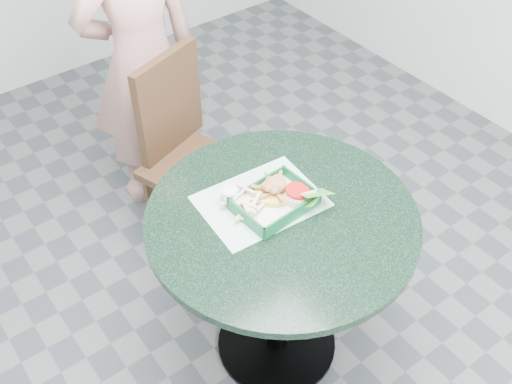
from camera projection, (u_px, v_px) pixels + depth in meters
floor at (276, 343)px, 2.50m from camera, size 4.00×5.00×0.02m
cafe_table at (280, 253)px, 2.10m from camera, size 0.91×0.91×0.75m
dining_chair at (183, 145)px, 2.62m from camera, size 0.38×0.38×0.93m
diner_person at (141, 57)px, 2.65m from camera, size 0.62×0.45×1.59m
placemat at (260, 205)px, 2.03m from camera, size 0.42×0.33×0.00m
food_basket at (274, 208)px, 2.00m from camera, size 0.25×0.18×0.05m
crab_sandwich at (275, 191)px, 2.01m from camera, size 0.13×0.13×0.08m
fries_pile at (245, 204)px, 1.98m from camera, size 0.13×0.14×0.05m
sauce_ramekin at (230, 195)px, 2.00m from camera, size 0.06×0.06×0.03m
garnish_cup at (301, 200)px, 1.99m from camera, size 0.13×0.13×0.05m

